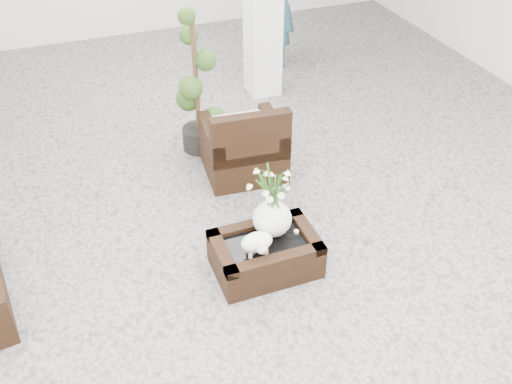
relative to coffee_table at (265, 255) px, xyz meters
name	(u,v)px	position (x,y,z in m)	size (l,w,h in m)	color
ground	(252,238)	(0.03, 0.42, -0.16)	(11.00, 11.00, 0.00)	gray
coffee_table	(265,255)	(0.00, 0.00, 0.00)	(0.90, 0.60, 0.31)	black
sheep_figurine	(257,244)	(-0.12, -0.10, 0.26)	(0.28, 0.23, 0.21)	white
planter_narcissus	(273,196)	(0.10, 0.10, 0.56)	(0.44, 0.44, 0.80)	white
tealight	(296,231)	(0.30, 0.02, 0.17)	(0.04, 0.04, 0.03)	white
armchair	(243,136)	(0.34, 1.52, 0.28)	(0.82, 0.79, 0.87)	black
topiary	(196,83)	(0.03, 2.14, 0.67)	(0.44, 0.44, 1.65)	#274315
shopper	(278,0)	(1.76, 3.99, 0.79)	(0.69, 0.45, 1.90)	#31576F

